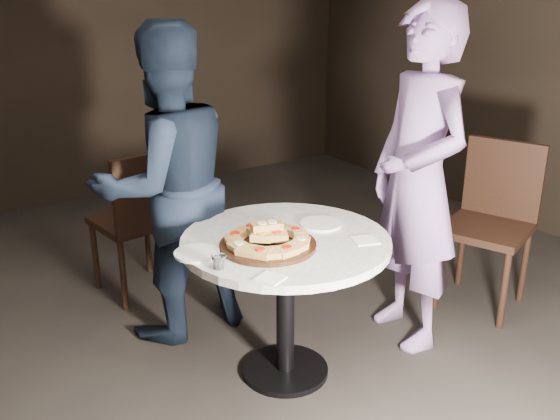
% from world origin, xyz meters
% --- Properties ---
extents(floor, '(7.00, 7.00, 0.00)m').
position_xyz_m(floor, '(0.00, 0.00, 0.00)').
color(floor, black).
rests_on(floor, ground).
extents(table, '(1.35, 1.35, 0.77)m').
position_xyz_m(table, '(0.11, 0.08, 0.63)').
color(table, black).
rests_on(table, ground).
extents(serving_board, '(0.59, 0.59, 0.02)m').
position_xyz_m(serving_board, '(-0.03, 0.03, 0.78)').
color(serving_board, black).
rests_on(serving_board, table).
extents(focaccia_pile, '(0.41, 0.40, 0.11)m').
position_xyz_m(focaccia_pile, '(-0.03, 0.03, 0.82)').
color(focaccia_pile, '#AD8243').
rests_on(focaccia_pile, serving_board).
extents(plate_left, '(0.23, 0.23, 0.01)m').
position_xyz_m(plate_left, '(-0.34, 0.14, 0.78)').
color(plate_left, white).
rests_on(plate_left, table).
extents(plate_right, '(0.27, 0.27, 0.01)m').
position_xyz_m(plate_right, '(0.35, 0.12, 0.78)').
color(plate_right, white).
rests_on(plate_right, table).
extents(water_glass, '(0.09, 0.09, 0.06)m').
position_xyz_m(water_glass, '(-0.33, -0.05, 0.80)').
color(water_glass, silver).
rests_on(water_glass, table).
extents(napkin_near, '(0.14, 0.14, 0.01)m').
position_xyz_m(napkin_near, '(-0.20, -0.26, 0.78)').
color(napkin_near, white).
rests_on(napkin_near, table).
extents(napkin_far, '(0.15, 0.15, 0.01)m').
position_xyz_m(napkin_far, '(0.41, -0.16, 0.78)').
color(napkin_far, white).
rests_on(napkin_far, table).
extents(chair_far, '(0.51, 0.53, 0.98)m').
position_xyz_m(chair_far, '(-0.17, 1.32, 0.57)').
color(chair_far, black).
rests_on(chair_far, ground).
extents(chair_right, '(0.64, 0.63, 1.03)m').
position_xyz_m(chair_right, '(1.65, 0.05, 0.60)').
color(chair_right, black).
rests_on(chair_right, ground).
extents(diner_navy, '(0.89, 0.71, 1.78)m').
position_xyz_m(diner_navy, '(-0.18, 0.83, 0.89)').
color(diner_navy, black).
rests_on(diner_navy, ground).
extents(diner_teal, '(0.58, 0.76, 1.88)m').
position_xyz_m(diner_teal, '(0.92, 0.01, 0.94)').
color(diner_teal, '#8167A1').
rests_on(diner_teal, ground).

